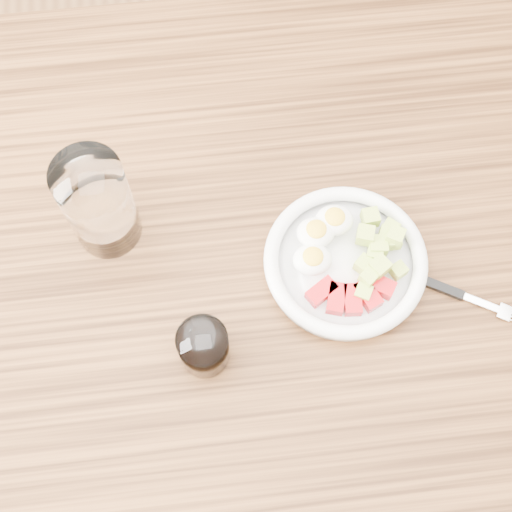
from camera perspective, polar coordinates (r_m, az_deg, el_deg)
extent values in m
plane|color=brown|center=(1.64, 0.39, -10.90)|extent=(4.00, 4.00, 0.00)
cube|color=brown|center=(0.92, 0.69, -1.69)|extent=(1.50, 0.90, 0.04)
cylinder|color=white|center=(0.90, 7.08, -0.71)|extent=(0.20, 0.20, 0.01)
torus|color=white|center=(0.89, 7.19, -0.35)|extent=(0.20, 0.20, 0.02)
cube|color=#B40B0F|center=(0.87, 5.26, -2.87)|extent=(0.04, 0.04, 0.02)
cube|color=#B40B0F|center=(0.87, 6.44, -3.41)|extent=(0.03, 0.04, 0.02)
cube|color=#B40B0F|center=(0.87, 7.72, -3.49)|extent=(0.02, 0.04, 0.02)
cube|color=#B40B0F|center=(0.88, 8.91, -3.12)|extent=(0.03, 0.04, 0.02)
cube|color=#B40B0F|center=(0.89, 9.84, -2.34)|extent=(0.04, 0.04, 0.02)
ellipsoid|color=white|center=(0.89, 4.80, 1.88)|extent=(0.05, 0.04, 0.03)
ellipsoid|color=yellow|center=(0.88, 4.86, 2.16)|extent=(0.03, 0.03, 0.01)
ellipsoid|color=white|center=(0.90, 6.26, 2.85)|extent=(0.05, 0.04, 0.03)
ellipsoid|color=yellow|center=(0.89, 6.33, 3.14)|extent=(0.03, 0.03, 0.01)
ellipsoid|color=white|center=(0.88, 4.53, -0.30)|extent=(0.05, 0.04, 0.03)
ellipsoid|color=yellow|center=(0.87, 4.59, -0.04)|extent=(0.03, 0.03, 0.01)
cube|color=#C1D251|center=(0.89, 8.64, -0.72)|extent=(0.03, 0.03, 0.02)
cube|color=#C1D251|center=(0.90, 9.75, 0.81)|extent=(0.02, 0.02, 0.02)
cube|color=#C1D251|center=(0.88, 8.56, -2.95)|extent=(0.03, 0.03, 0.02)
cube|color=#C1D251|center=(0.87, 8.99, -1.72)|extent=(0.03, 0.03, 0.02)
cube|color=#C1D251|center=(0.89, 9.48, -1.18)|extent=(0.02, 0.02, 0.02)
cube|color=#C1D251|center=(0.88, 9.86, -0.84)|extent=(0.03, 0.03, 0.02)
cube|color=#C1D251|center=(0.90, 10.98, 1.16)|extent=(0.02, 0.02, 0.02)
cube|color=#C1D251|center=(0.89, 8.73, 1.66)|extent=(0.03, 0.03, 0.02)
cube|color=#C1D251|center=(0.91, 10.65, 2.12)|extent=(0.03, 0.03, 0.02)
cube|color=#C1D251|center=(0.91, 9.13, 3.04)|extent=(0.02, 0.02, 0.02)
cube|color=#C1D251|center=(0.90, 9.49, 0.20)|extent=(0.03, 0.03, 0.02)
cube|color=#C1D251|center=(0.91, 10.46, 1.47)|extent=(0.03, 0.03, 0.02)
cube|color=#C1D251|center=(0.89, 11.09, 1.57)|extent=(0.03, 0.03, 0.02)
cube|color=#C1D251|center=(0.89, 11.31, -1.14)|extent=(0.02, 0.02, 0.02)
cube|color=black|center=(0.92, 13.85, -2.17)|extent=(0.08, 0.05, 0.01)
cube|color=silver|center=(0.92, 17.67, -3.65)|extent=(0.05, 0.03, 0.00)
cube|color=silver|center=(0.93, 19.28, -4.27)|extent=(0.02, 0.02, 0.00)
cylinder|color=white|center=(0.88, -12.51, 4.12)|extent=(0.08, 0.08, 0.15)
cylinder|color=white|center=(0.84, -4.21, -7.26)|extent=(0.06, 0.06, 0.07)
cylinder|color=black|center=(0.84, -4.20, -7.29)|extent=(0.05, 0.05, 0.06)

